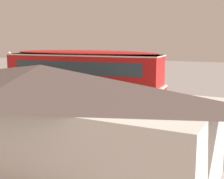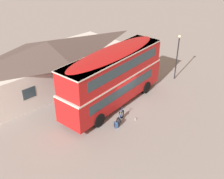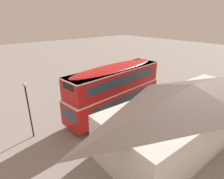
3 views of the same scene
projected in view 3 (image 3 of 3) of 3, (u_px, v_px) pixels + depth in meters
name	position (u px, v px, depth m)	size (l,w,h in m)	color
ground_plane	(108.00, 110.00, 18.98)	(120.00, 120.00, 0.00)	gray
double_decker_bus	(115.00, 88.00, 17.58)	(10.61, 3.39, 4.79)	black
touring_bicycle	(113.00, 98.00, 20.99)	(1.61, 0.85, 1.04)	black
backpack_on_ground	(116.00, 97.00, 21.62)	(0.36, 0.37, 0.52)	#2D4C7A
water_bottle_clear_plastic	(102.00, 100.00, 21.00)	(0.07, 0.07, 0.25)	silver
pub_building	(188.00, 110.00, 14.22)	(15.09, 6.28, 4.39)	silver
street_lamp	(28.00, 105.00, 13.87)	(0.28, 0.28, 4.52)	black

